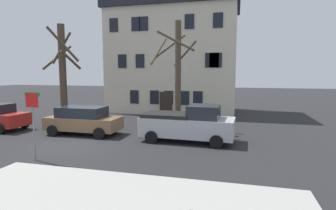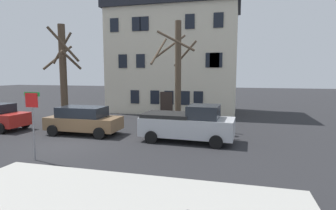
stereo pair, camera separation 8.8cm
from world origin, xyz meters
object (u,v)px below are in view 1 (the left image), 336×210
Objects in this scene: bicycle_leaning at (67,120)px; tree_bare_mid at (177,72)px; pickup_truck_silver at (188,124)px; street_sign_pole at (33,113)px; car_brown_wagon at (83,120)px; building_main at (173,51)px; tree_bare_near at (63,71)px.

tree_bare_mid is at bearing 2.00° from bicycle_leaning.
pickup_truck_silver is 1.74× the size of street_sign_pole.
car_brown_wagon is 2.57× the size of bicycle_leaning.
building_main is 1.76× the size of tree_bare_mid.
tree_bare_mid is at bearing -3.84° from tree_bare_near.
car_brown_wagon is 6.51m from pickup_truck_silver.
tree_bare_mid is 4.15m from pickup_truck_silver.
car_brown_wagon is 5.18m from street_sign_pole.
tree_bare_mid is 9.06m from street_sign_pole.
car_brown_wagon is at bearing -153.19° from tree_bare_mid.
tree_bare_near is 1.63× the size of car_brown_wagon.
building_main is at bearing 51.65° from tree_bare_near.
tree_bare_near is at bearing 137.84° from car_brown_wagon.
building_main is 1.69× the size of tree_bare_near.
street_sign_pole is at bearing -64.64° from bicycle_leaning.
building_main is 12.10m from bicycle_leaning.
bicycle_leaning is (-8.02, -0.28, -3.43)m from tree_bare_mid.
street_sign_pole reaches higher than car_brown_wagon.
tree_bare_near is 3.73m from bicycle_leaning.
tree_bare_near is (-6.54, -8.27, -1.93)m from building_main.
car_brown_wagon is at bearing -40.61° from bicycle_leaning.
pickup_truck_silver is (6.51, -0.11, 0.09)m from car_brown_wagon.
street_sign_pole is 8.32m from bicycle_leaning.
building_main reaches higher than tree_bare_near.
building_main is 2.40× the size of pickup_truck_silver.
street_sign_pole is (-5.79, -4.88, 1.08)m from pickup_truck_silver.
bicycle_leaning is (-2.77, 2.37, -0.52)m from car_brown_wagon.
tree_bare_mid is (2.30, -8.87, -2.03)m from building_main.
tree_bare_near reaches higher than street_sign_pole.
car_brown_wagon is at bearing -104.40° from building_main.
bicycle_leaning is at bearing -46.92° from tree_bare_near.
tree_bare_near reaches higher than pickup_truck_silver.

